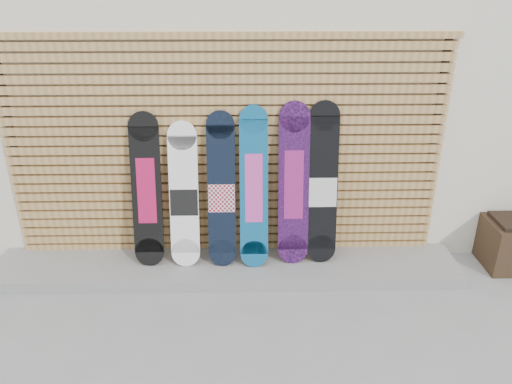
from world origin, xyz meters
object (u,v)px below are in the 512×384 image
snowboard_4 (294,185)px  snowboard_1 (184,196)px  snowboard_0 (147,191)px  snowboard_2 (221,192)px  snowboard_5 (323,185)px  snowboard_3 (254,188)px

snowboard_4 → snowboard_1: bearing=-178.9°
snowboard_0 → snowboard_2: (0.72, -0.01, -0.01)m
snowboard_4 → snowboard_5: bearing=1.0°
snowboard_2 → snowboard_4: (0.69, 0.02, 0.05)m
snowboard_4 → snowboard_2: bearing=-178.2°
snowboard_0 → snowboard_2: bearing=-0.9°
snowboard_3 → snowboard_5: bearing=3.2°
snowboard_0 → snowboard_5: 1.69m
snowboard_2 → snowboard_3: size_ratio=0.97×
snowboard_1 → snowboard_3: bearing=-1.1°
snowboard_1 → snowboard_2: (0.36, -0.00, 0.05)m
snowboard_0 → snowboard_3: 1.03m
snowboard_2 → snowboard_4: 0.70m
snowboard_1 → snowboard_2: snowboard_2 is taller
snowboard_0 → snowboard_1: 0.36m
snowboard_1 → snowboard_3: size_ratio=0.90×
snowboard_1 → snowboard_5: (1.33, 0.02, 0.09)m
snowboard_0 → snowboard_2: snowboard_2 is taller
snowboard_3 → snowboard_1: bearing=178.9°
snowboard_5 → snowboard_1: bearing=-179.0°
snowboard_3 → snowboard_4: (0.38, 0.03, 0.02)m
snowboard_0 → snowboard_1: size_ratio=1.07×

